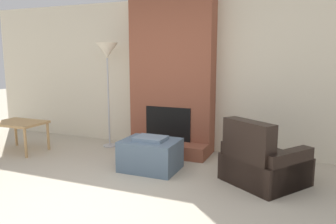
% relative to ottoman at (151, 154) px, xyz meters
% --- Properties ---
extents(ground_plane, '(24.00, 24.00, 0.00)m').
position_rel_ottoman_xyz_m(ground_plane, '(-0.09, -1.41, -0.23)').
color(ground_plane, '#B2A893').
extents(wall_back, '(8.14, 0.06, 2.60)m').
position_rel_ottoman_xyz_m(wall_back, '(-0.09, 1.28, 1.07)').
color(wall_back, beige).
rests_on(wall_back, ground_plane).
extents(fireplace, '(1.44, 0.70, 2.60)m').
position_rel_ottoman_xyz_m(fireplace, '(-0.09, 1.05, 0.98)').
color(fireplace, brown).
rests_on(fireplace, ground_plane).
extents(ottoman, '(0.80, 0.62, 0.49)m').
position_rel_ottoman_xyz_m(ottoman, '(0.00, 0.00, 0.00)').
color(ottoman, slate).
rests_on(ottoman, ground_plane).
extents(armchair, '(1.19, 1.19, 0.85)m').
position_rel_ottoman_xyz_m(armchair, '(1.54, 0.06, 0.03)').
color(armchair, black).
rests_on(armchair, ground_plane).
extents(side_table, '(0.83, 0.59, 0.52)m').
position_rel_ottoman_xyz_m(side_table, '(-2.48, -0.01, 0.23)').
color(side_table, tan).
rests_on(side_table, ground_plane).
extents(floor_lamp_left, '(0.38, 0.38, 1.86)m').
position_rel_ottoman_xyz_m(floor_lamp_left, '(-1.24, 0.86, 1.42)').
color(floor_lamp_left, '#ADADB2').
rests_on(floor_lamp_left, ground_plane).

